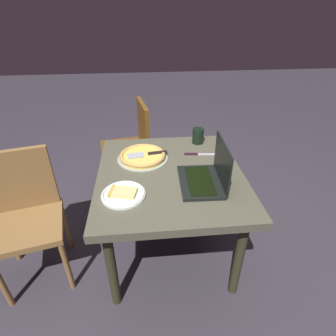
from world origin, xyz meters
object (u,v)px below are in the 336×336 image
dining_table (170,183)px  drink_cup (198,136)px  pizza_tray (143,156)px  pizza_plate (123,194)px  table_knife (197,154)px  chair_near (26,211)px  laptop (207,175)px  chair_far (132,143)px

dining_table → drink_cup: (-0.39, 0.25, 0.14)m
dining_table → pizza_tray: 0.27m
pizza_plate → table_knife: size_ratio=1.07×
chair_near → pizza_plate: bearing=74.7°
dining_table → laptop: (0.13, 0.20, 0.14)m
laptop → chair_near: bearing=-94.8°
pizza_tray → chair_far: size_ratio=0.40×
table_knife → chair_near: bearing=-77.5°
laptop → table_knife: 0.35m
chair_near → chair_far: (-0.91, 0.65, -0.00)m
pizza_tray → chair_near: size_ratio=0.39×
dining_table → pizza_plate: size_ratio=4.09×
pizza_tray → drink_cup: bearing=115.7°
laptop → chair_far: size_ratio=0.41×
laptop → pizza_tray: (-0.32, -0.37, -0.03)m
laptop → pizza_tray: size_ratio=1.02×
dining_table → table_knife: 0.31m
laptop → chair_near: (-0.09, -1.12, -0.26)m
pizza_tray → pizza_plate: bearing=-15.9°
pizza_plate → table_knife: pizza_plate is taller
table_knife → chair_near: 1.17m
chair_far → dining_table: bearing=17.1°
pizza_plate → chair_near: bearing=-105.3°
drink_cup → chair_far: (-0.47, -0.52, -0.27)m
chair_near → table_knife: bearing=102.5°
chair_near → drink_cup: bearing=110.3°
pizza_tray → laptop: bearing=49.0°
dining_table → pizza_tray: bearing=-138.7°
pizza_plate → chair_near: (-0.17, -0.63, -0.22)m
dining_table → chair_far: (-0.87, -0.27, -0.13)m
pizza_tray → drink_cup: drink_cup is taller
dining_table → pizza_plate: bearing=-53.1°
laptop → chair_near: size_ratio=0.40×
dining_table → drink_cup: drink_cup is taller
pizza_plate → chair_near: size_ratio=0.28×
laptop → pizza_tray: 0.49m
table_knife → chair_far: size_ratio=0.26×
table_knife → chair_near: chair_near is taller
laptop → pizza_plate: laptop is taller
dining_table → table_knife: (-0.21, 0.21, 0.09)m
laptop → dining_table: bearing=-123.0°
dining_table → laptop: laptop is taller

